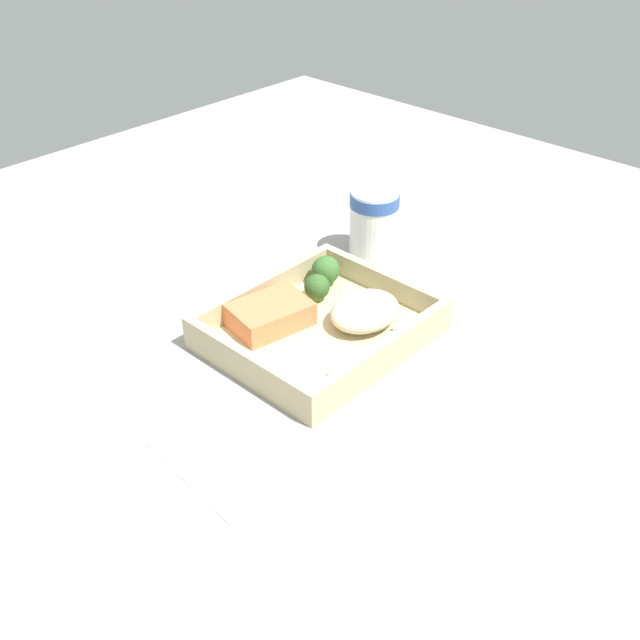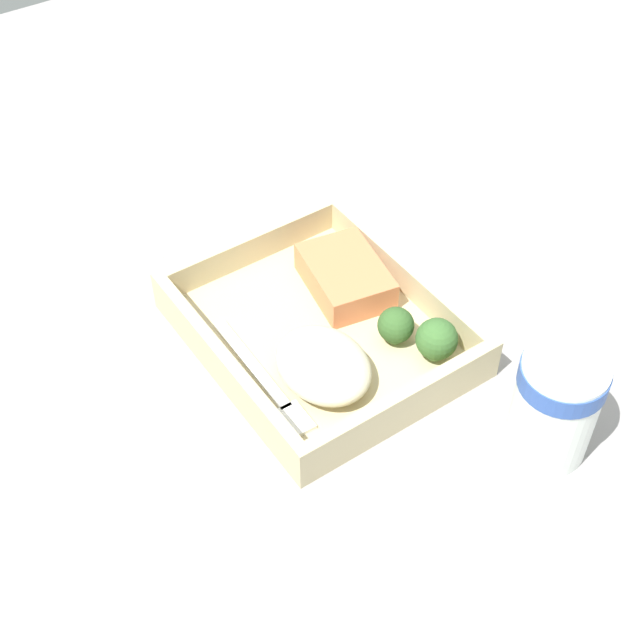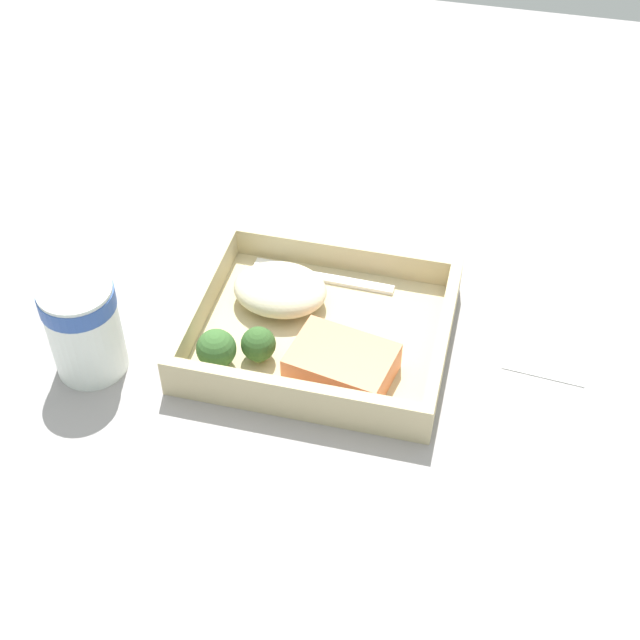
{
  "view_description": "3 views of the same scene",
  "coord_description": "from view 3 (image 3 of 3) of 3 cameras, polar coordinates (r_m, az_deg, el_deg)",
  "views": [
    {
      "loc": [
        -56.07,
        -52.21,
        54.96
      ],
      "look_at": [
        0.0,
        0.0,
        2.7
      ],
      "focal_mm": 42.0,
      "sensor_mm": 36.0,
      "label": 1
    },
    {
      "loc": [
        47.54,
        -32.74,
        62.21
      ],
      "look_at": [
        0.0,
        0.0,
        2.7
      ],
      "focal_mm": 50.0,
      "sensor_mm": 36.0,
      "label": 2
    },
    {
      "loc": [
        -14.98,
        61.61,
        65.11
      ],
      "look_at": [
        0.0,
        0.0,
        2.7
      ],
      "focal_mm": 50.0,
      "sensor_mm": 36.0,
      "label": 3
    }
  ],
  "objects": [
    {
      "name": "salmon_fillet",
      "position": [
        0.85,
        1.4,
        -2.82
      ],
      "size": [
        10.76,
        8.53,
        3.12
      ],
      "primitive_type": "cube",
      "rotation": [
        0.0,
        0.0,
        -0.19
      ],
      "color": "#E67C4D",
      "rests_on": "takeout_tray"
    },
    {
      "name": "takeout_tray",
      "position": [
        0.9,
        0.0,
        -0.95
      ],
      "size": [
        25.81,
        21.64,
        1.2
      ],
      "primitive_type": "cube",
      "color": "#C5B589",
      "rests_on": "ground_plane"
    },
    {
      "name": "broccoli_floret_2",
      "position": [
        0.86,
        -3.96,
        -1.57
      ],
      "size": [
        3.43,
        3.43,
        3.71
      ],
      "color": "#759D54",
      "rests_on": "takeout_tray"
    },
    {
      "name": "fork",
      "position": [
        0.96,
        -0.35,
        2.82
      ],
      "size": [
        15.84,
        2.29,
        0.44
      ],
      "color": "white",
      "rests_on": "takeout_tray"
    },
    {
      "name": "tray_rim",
      "position": [
        0.89,
        0.0,
        0.04
      ],
      "size": [
        25.81,
        21.64,
        3.17
      ],
      "color": "#C5B589",
      "rests_on": "takeout_tray"
    },
    {
      "name": "broccoli_floret_1",
      "position": [
        0.86,
        -6.65,
        -1.87
      ],
      "size": [
        3.89,
        3.89,
        4.2
      ],
      "color": "#7EAA66",
      "rests_on": "takeout_tray"
    },
    {
      "name": "ground_plane",
      "position": [
        0.92,
        0.0,
        -1.65
      ],
      "size": [
        160.0,
        160.0,
        2.0
      ],
      "primitive_type": "cube",
      "color": "gray"
    },
    {
      "name": "paper_cup",
      "position": [
        0.87,
        -14.93,
        -0.25
      ],
      "size": [
        7.15,
        7.15,
        10.28
      ],
      "color": "white",
      "rests_on": "ground_plane"
    },
    {
      "name": "receipt_slip",
      "position": [
        0.95,
        14.71,
        -0.36
      ],
      "size": [
        9.28,
        15.62,
        0.24
      ],
      "primitive_type": "cube",
      "rotation": [
        0.0,
        0.0,
        -0.08
      ],
      "color": "white",
      "rests_on": "ground_plane"
    },
    {
      "name": "mashed_potatoes",
      "position": [
        0.92,
        -2.57,
        1.96
      ],
      "size": [
        9.74,
        7.83,
        3.63
      ],
      "primitive_type": "ellipsoid",
      "color": "beige",
      "rests_on": "takeout_tray"
    }
  ]
}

